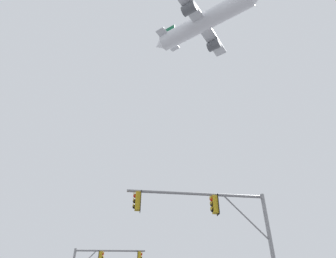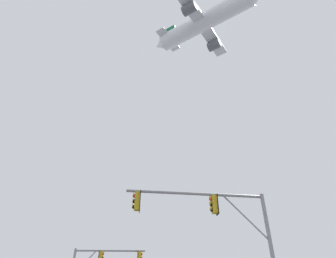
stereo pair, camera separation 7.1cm
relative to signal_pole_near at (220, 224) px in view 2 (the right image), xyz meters
The scene contains 2 objects.
signal_pole_near is the anchor object (origin of this frame).
airplane 48.94m from the signal_pole_near, 74.23° to the left, with size 20.26×16.60×6.37m.
Camera 2 is at (0.04, -6.32, 1.37)m, focal length 31.01 mm.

